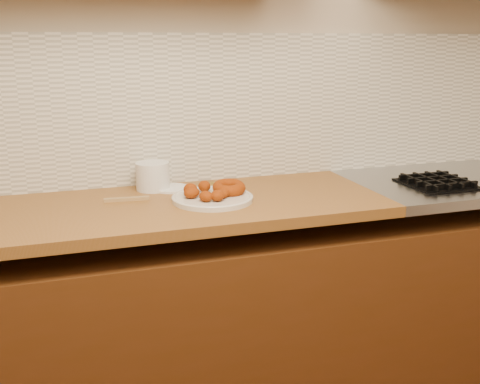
# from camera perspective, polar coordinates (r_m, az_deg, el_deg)

# --- Properties ---
(wall_back) EXTENTS (4.00, 0.02, 2.70)m
(wall_back) POSITION_cam_1_polar(r_m,az_deg,el_deg) (2.35, -1.88, 12.19)
(wall_back) COLOR #C4B29A
(wall_back) RESTS_ON ground
(base_cabinet) EXTENTS (3.60, 0.60, 0.77)m
(base_cabinet) POSITION_cam_1_polar(r_m,az_deg,el_deg) (2.32, 0.52, -12.72)
(base_cabinet) COLOR #49240E
(base_cabinet) RESTS_ON floor
(butcher_block) EXTENTS (2.30, 0.62, 0.04)m
(butcher_block) POSITION_cam_1_polar(r_m,az_deg,el_deg) (2.03, -17.14, -2.44)
(butcher_block) COLOR brown
(butcher_block) RESTS_ON base_cabinet
(backsplash) EXTENTS (3.60, 0.02, 0.60)m
(backsplash) POSITION_cam_1_polar(r_m,az_deg,el_deg) (2.35, -1.76, 8.53)
(backsplash) COLOR silver
(backsplash) RESTS_ON wall_back
(donut_plate) EXTENTS (0.30, 0.30, 0.02)m
(donut_plate) POSITION_cam_1_polar(r_m,az_deg,el_deg) (2.06, -2.81, -0.66)
(donut_plate) COLOR beige
(donut_plate) RESTS_ON butcher_block
(ring_donut) EXTENTS (0.13, 0.14, 0.06)m
(ring_donut) POSITION_cam_1_polar(r_m,az_deg,el_deg) (2.10, -1.14, 0.45)
(ring_donut) COLOR #7B3309
(ring_donut) RESTS_ON donut_plate
(fried_dough_chunks) EXTENTS (0.18, 0.20, 0.05)m
(fried_dough_chunks) POSITION_cam_1_polar(r_m,az_deg,el_deg) (2.04, -3.72, -0.01)
(fried_dough_chunks) COLOR #7B3309
(fried_dough_chunks) RESTS_ON donut_plate
(plastic_tub) EXTENTS (0.15, 0.15, 0.11)m
(plastic_tub) POSITION_cam_1_polar(r_m,az_deg,el_deg) (2.23, -8.85, 1.60)
(plastic_tub) COLOR silver
(plastic_tub) RESTS_ON butcher_block
(tub_lid) EXTENTS (0.15, 0.15, 0.01)m
(tub_lid) POSITION_cam_1_polar(r_m,az_deg,el_deg) (2.24, -7.04, 0.38)
(tub_lid) COLOR white
(tub_lid) RESTS_ON butcher_block
(brass_jar_lid) EXTENTS (0.08, 0.08, 0.01)m
(brass_jar_lid) POSITION_cam_1_polar(r_m,az_deg,el_deg) (2.26, -2.95, 0.68)
(brass_jar_lid) COLOR #AA8019
(brass_jar_lid) RESTS_ON butcher_block
(wooden_utensil) EXTENTS (0.17, 0.03, 0.01)m
(wooden_utensil) POSITION_cam_1_polar(r_m,az_deg,el_deg) (2.10, -11.45, -0.72)
(wooden_utensil) COLOR #9B7A49
(wooden_utensil) RESTS_ON butcher_block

